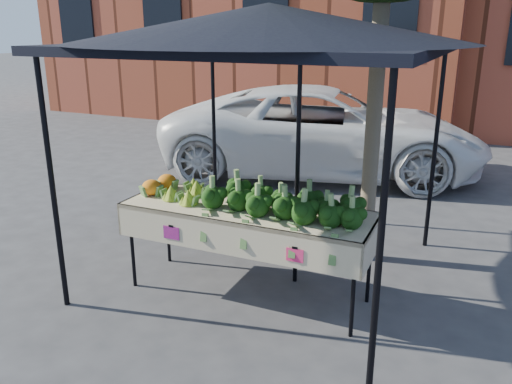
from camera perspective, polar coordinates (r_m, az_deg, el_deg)
The scene contains 8 objects.
ground at distance 5.16m, azimuth 0.20°, elevation -11.52°, with size 90.00×90.00×0.00m, color #333335.
table at distance 5.02m, azimuth -0.97°, elevation -6.63°, with size 2.41×0.85×0.90m.
canopy at distance 5.19m, azimuth 1.35°, elevation 4.93°, with size 3.16×3.16×2.74m, color black, non-canonical shape.
broccoli_heap at distance 4.69m, azimuth 3.08°, elevation -0.73°, with size 1.55×0.58×0.27m, color black.
romanesco_cluster at distance 5.16m, azimuth -7.49°, elevation 0.50°, with size 0.44×0.58×0.21m, color #A0B82E.
cauliflower_pair at distance 5.39m, azimuth -10.64°, elevation 0.97°, with size 0.24×0.44×0.19m, color orange.
vehicle at distance 9.11m, azimuth 7.96°, elevation 19.27°, with size 2.57×1.55×5.58m, color white.
street_tree at distance 5.55m, azimuth 13.49°, elevation 16.19°, with size 2.45×2.45×4.83m, color #1E4C14, non-canonical shape.
Camera 1 is at (1.89, -4.08, 2.52)m, focal length 36.15 mm.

